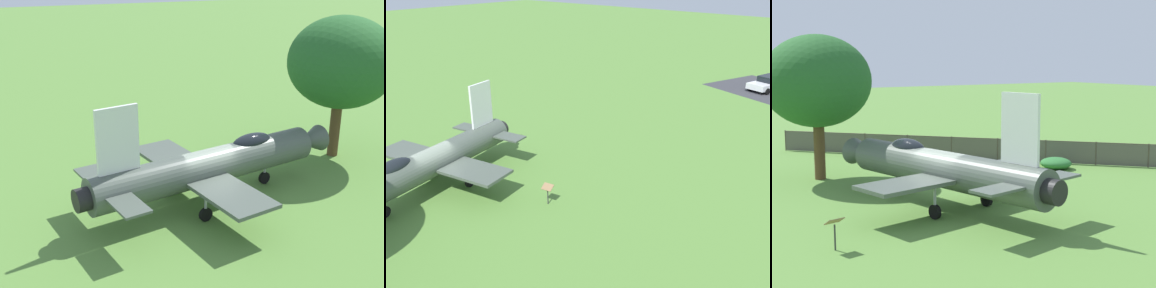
# 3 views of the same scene
# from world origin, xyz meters

# --- Properties ---
(ground_plane) EXTENTS (200.00, 200.00, 0.00)m
(ground_plane) POSITION_xyz_m (0.00, 0.00, 0.00)
(ground_plane) COLOR #568438
(display_jet) EXTENTS (8.97, 13.27, 5.19)m
(display_jet) POSITION_xyz_m (0.07, -0.34, 1.74)
(display_jet) COLOR #4C564C
(display_jet) RESTS_ON ground_plane
(info_plaque) EXTENTS (0.66, 0.50, 1.14)m
(info_plaque) POSITION_xyz_m (6.01, 2.98, 0.85)
(info_plaque) COLOR #333333
(info_plaque) RESTS_ON ground_plane
(parked_car_white) EXTENTS (3.07, 4.83, 1.45)m
(parked_car_white) POSITION_xyz_m (7.22, 33.69, 0.75)
(parked_car_white) COLOR silver
(parked_car_white) RESTS_ON ground_plane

